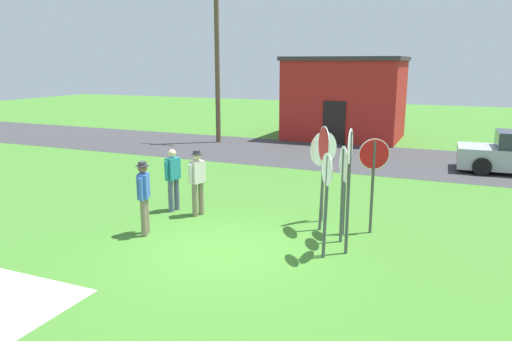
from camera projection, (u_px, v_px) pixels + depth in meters
name	position (u px, v px, depth m)	size (l,w,h in m)	color
ground_plane	(222.00, 251.00, 10.37)	(80.00, 80.00, 0.00)	#3D7528
street_asphalt	(345.00, 156.00, 20.75)	(60.00, 6.40, 0.01)	#38383A
building_background	(345.00, 98.00, 25.42)	(5.92, 4.57, 4.21)	#B2231E
utility_pole	(217.00, 50.00, 23.52)	(1.80, 0.24, 8.67)	brown
stop_sign_nearest	(323.00, 159.00, 11.32)	(0.48, 0.75, 2.51)	#474C4C
stop_sign_far_back	(345.00, 180.00, 11.13)	(0.36, 0.61, 1.93)	#474C4C
stop_sign_center_cluster	(373.00, 169.00, 11.16)	(0.66, 0.31, 2.25)	#474C4C
stop_sign_rear_left	(326.00, 188.00, 9.72)	(0.38, 0.57, 2.19)	#474C4C
stop_sign_low_front	(323.00, 160.00, 11.98)	(0.48, 0.72, 2.29)	#474C4C
stop_sign_leaning_right	(343.00, 177.00, 10.59)	(0.35, 0.70, 2.18)	#474C4C
stop_sign_rear_right	(349.00, 170.00, 9.85)	(0.08, 0.72, 2.65)	#474C4C
person_holding_notes	(173.00, 177.00, 12.98)	(0.29, 0.56, 1.69)	#4C5670
person_with_sunhat	(144.00, 194.00, 11.15)	(0.34, 0.53, 1.74)	#7A6B56
person_on_left	(197.00, 179.00, 12.58)	(0.32, 0.55, 1.74)	#7A6B56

